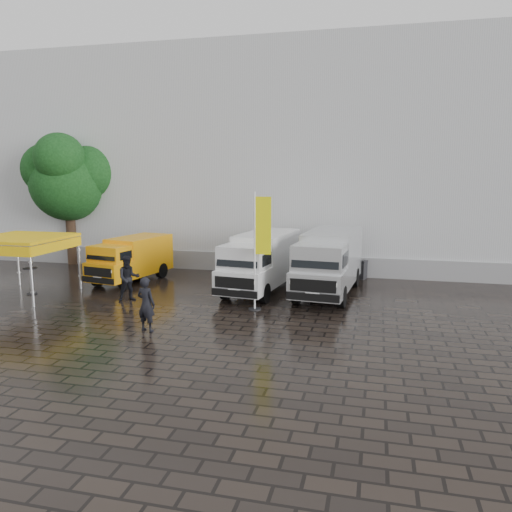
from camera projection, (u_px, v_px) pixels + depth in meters
The scene contains 13 objects.
ground at pixel (241, 314), 18.61m from camera, with size 120.00×120.00×0.00m, color black.
exhibition_hall at pixel (335, 161), 32.49m from camera, with size 44.00×16.00×12.00m, color silver.
hall_plinth at pixel (319, 266), 25.68m from camera, with size 44.00×0.15×1.00m, color gray.
van_yellow at pixel (131, 260), 24.03m from camera, with size 1.77×4.60×2.13m, color #F99F0D, non-canonical shape.
van_white at pixel (261, 263), 22.04m from camera, with size 1.95×5.85×2.53m, color white, non-canonical shape.
van_silver at pixel (329, 264), 21.48m from camera, with size 2.06×6.19×2.68m, color silver, non-canonical shape.
canopy_tent at pixel (21, 240), 21.11m from camera, with size 3.44×3.44×2.56m.
flagpole at pixel (259, 246), 18.83m from camera, with size 0.88×0.50×4.53m.
tree at pixel (68, 178), 28.37m from camera, with size 4.26×4.29×7.64m.
cocktail_table at pixel (31, 281), 21.62m from camera, with size 0.60×0.60×1.16m, color black.
wheelie_bin at pixel (360, 269), 24.80m from camera, with size 0.57×0.57×0.94m, color black.
person_front at pixel (146, 304), 16.51m from camera, with size 0.67×0.44×1.84m, color black.
person_tent at pixel (129, 278), 20.50m from camera, with size 0.91×0.71×1.87m, color black.
Camera 1 is at (4.81, -17.35, 5.22)m, focal length 35.00 mm.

